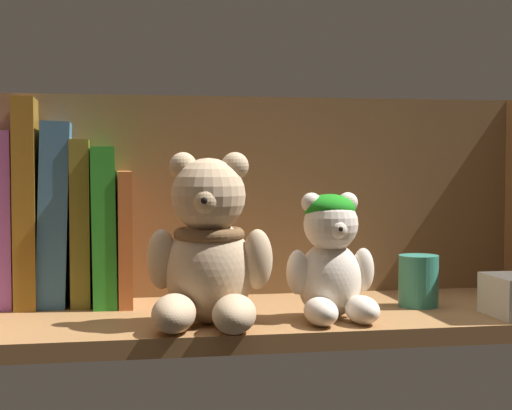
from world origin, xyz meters
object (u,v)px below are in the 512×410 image
object	(u,v)px
book_3	(27,203)
book_6	(104,225)
book_7	(124,237)
book_5	(80,222)
teddy_bear_larger	(208,251)
pillar_candle	(419,281)
teddy_bear_smaller	(331,259)
book_4	(55,214)

from	to	relation	value
book_3	book_6	world-z (taller)	book_3
book_3	book_7	distance (cm)	12.34
book_5	teddy_bear_larger	size ratio (longest dim) A/B	1.09
book_3	book_5	xyz separation A→B (cm)	(6.30, 0.00, -2.43)
book_7	book_3	bearing A→B (deg)	180.00
book_3	pillar_candle	bearing A→B (deg)	-12.19
teddy_bear_larger	book_7	bearing A→B (deg)	116.96
teddy_bear_larger	pillar_candle	distance (cm)	27.47
book_3	pillar_candle	size ratio (longest dim) A/B	4.02
teddy_bear_larger	teddy_bear_smaller	bearing A→B (deg)	3.13
book_4	book_6	distance (cm)	6.05
book_6	book_7	size ratio (longest dim) A/B	1.18
book_6	teddy_bear_larger	distance (cm)	19.86
book_7	book_5	bearing A→B (deg)	180.00
book_7	teddy_bear_larger	bearing A→B (deg)	-63.04
book_6	book_7	xyz separation A→B (cm)	(2.47, 0.00, -1.45)
book_3	book_4	world-z (taller)	book_3
book_7	teddy_bear_larger	size ratio (longest dim) A/B	0.88
teddy_bear_smaller	book_7	bearing A→B (deg)	144.56
book_6	book_5	bearing A→B (deg)	180.00
book_3	book_6	bearing A→B (deg)	0.00
book_4	book_6	bearing A→B (deg)	0.00
book_5	book_4	bearing A→B (deg)	180.00
pillar_candle	book_3	bearing A→B (deg)	167.81
book_4	teddy_bear_smaller	size ratio (longest dim) A/B	1.58
book_3	pillar_candle	world-z (taller)	book_3
book_5	teddy_bear_larger	bearing A→B (deg)	-50.42
book_6	teddy_bear_smaller	distance (cm)	29.40
book_4	teddy_bear_smaller	bearing A→B (deg)	-27.34
book_6	teddy_bear_smaller	xyz separation A→B (cm)	(24.64, -15.77, -2.94)
book_5	teddy_bear_smaller	distance (cm)	31.81
book_4	book_3	bearing A→B (deg)	180.00
book_7	teddy_bear_smaller	size ratio (longest dim) A/B	1.16
teddy_bear_smaller	teddy_bear_larger	bearing A→B (deg)	-176.87
book_4	book_7	world-z (taller)	book_4
pillar_candle	book_5	bearing A→B (deg)	165.95
book_3	book_7	world-z (taller)	book_3
book_4	pillar_candle	world-z (taller)	book_4
book_3	teddy_bear_smaller	distance (cm)	37.68
pillar_candle	teddy_bear_smaller	bearing A→B (deg)	-155.15
book_6	book_4	bearing A→B (deg)	180.00
book_7	teddy_bear_smaller	world-z (taller)	book_7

